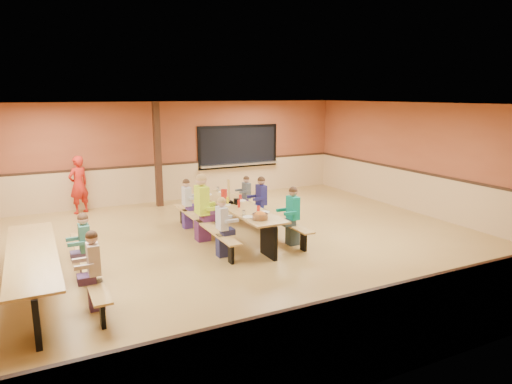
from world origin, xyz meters
name	(u,v)px	position (x,y,z in m)	size (l,w,h in m)	color
ground	(224,249)	(0.00, 0.00, 0.00)	(12.00, 12.00, 0.00)	olive
room_envelope	(223,218)	(0.00, 0.00, 0.69)	(12.04, 10.04, 3.02)	brown
kitchen_pass_through	(238,148)	(2.60, 4.96, 1.49)	(2.78, 0.28, 1.38)	black
structural_post	(158,155)	(-0.20, 4.40, 1.50)	(0.18, 0.18, 3.00)	black
cafeteria_table_main	(237,214)	(0.64, 0.74, 0.53)	(1.91, 3.70, 0.74)	tan
cafeteria_table_second	(33,265)	(-3.61, -0.73, 0.53)	(1.91, 3.70, 0.74)	tan
seated_child_white_left	(222,228)	(-0.18, -0.38, 0.60)	(0.37, 0.30, 1.20)	silver
seated_adult_yellow	(202,208)	(-0.18, 0.79, 0.74)	(0.50, 0.41, 1.48)	#BDE425
seated_child_grey_left	(187,204)	(-0.18, 1.87, 0.60)	(0.36, 0.30, 1.20)	silver
seated_child_teal_right	(293,216)	(1.47, -0.37, 0.63)	(0.40, 0.32, 1.26)	#0C8B74
seated_child_navy_right	(261,202)	(1.47, 1.12, 0.62)	(0.39, 0.32, 1.25)	navy
seated_child_char_right	(246,198)	(1.47, 1.97, 0.56)	(0.33, 0.27, 1.13)	#495053
seated_child_green_sec	(85,249)	(-2.78, -0.51, 0.61)	(0.37, 0.31, 1.22)	#316A59
seated_child_tan_sec	(94,271)	(-2.78, -1.66, 0.61)	(0.38, 0.31, 1.22)	beige
standing_woman	(79,185)	(-2.38, 4.55, 0.80)	(0.58, 0.38, 1.59)	red
punch_pitcher	(224,194)	(0.63, 1.46, 0.85)	(0.16, 0.16, 0.22)	red
chip_bowl	(260,216)	(0.55, -0.61, 0.81)	(0.32, 0.32, 0.15)	orange
napkin_dispenser	(237,202)	(0.66, 0.78, 0.80)	(0.10, 0.14, 0.13)	black
condiment_mustard	(228,201)	(0.47, 0.88, 0.82)	(0.06, 0.06, 0.17)	yellow
condiment_ketchup	(239,204)	(0.58, 0.49, 0.82)	(0.06, 0.06, 0.17)	#B2140F
table_paddle	(229,198)	(0.52, 0.93, 0.88)	(0.16, 0.16, 0.56)	black
place_settings	(237,202)	(0.64, 0.74, 0.80)	(0.65, 3.30, 0.11)	beige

